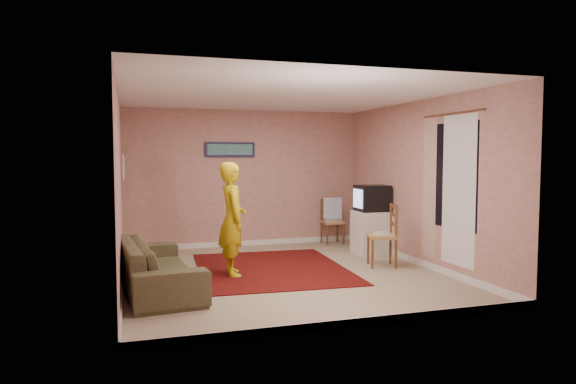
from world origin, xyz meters
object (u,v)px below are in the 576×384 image
object	(u,v)px
tv_cabinet	(372,232)
sofa	(158,266)
chair_a	(333,217)
person	(232,219)
chair_b	(382,228)
crt_tv	(372,198)

from	to	relation	value
tv_cabinet	sofa	world-z (taller)	tv_cabinet
chair_a	sofa	distance (m)	4.35
sofa	person	size ratio (longest dim) A/B	1.33
chair_a	person	distance (m)	3.17
chair_b	sofa	distance (m)	3.47
tv_cabinet	sofa	bearing A→B (deg)	-159.22
chair_b	crt_tv	bearing A→B (deg)	178.57
sofa	person	bearing A→B (deg)	-69.26
crt_tv	chair_b	xyz separation A→B (m)	(-0.31, -0.99, -0.39)
sofa	tv_cabinet	bearing A→B (deg)	-75.03
chair_b	person	world-z (taller)	person
chair_a	sofa	size ratio (longest dim) A/B	0.22
chair_b	person	bearing A→B (deg)	-76.42
tv_cabinet	crt_tv	xyz separation A→B (m)	(-0.01, 0.00, 0.61)
person	sofa	bearing A→B (deg)	117.35
chair_a	chair_b	world-z (taller)	chair_b
crt_tv	chair_a	xyz separation A→B (m)	(-0.26, 1.17, -0.45)
chair_a	tv_cabinet	bearing A→B (deg)	-76.58
chair_b	person	distance (m)	2.36
chair_a	sofa	xyz separation A→B (m)	(-3.48, -2.60, -0.22)
crt_tv	person	distance (m)	2.81
chair_b	sofa	size ratio (longest dim) A/B	0.25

